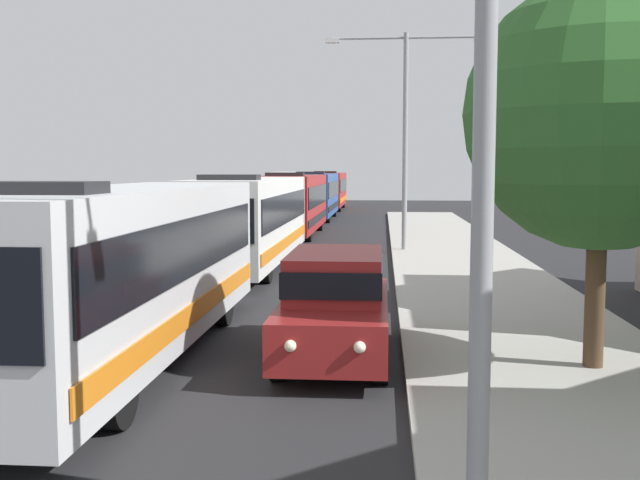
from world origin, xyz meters
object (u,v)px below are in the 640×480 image
(bus_lead, at_px, (123,265))
(bus_fourth_in_line, at_px, (315,194))
(bus_second_in_line, at_px, (251,218))
(bus_middle, at_px, (293,202))
(box_truck_oncoming, at_px, (288,189))
(streetlamp_mid, at_px, (405,118))
(roadside_tree, at_px, (601,115))
(bus_rear, at_px, (328,189))
(white_suv, at_px, (336,301))

(bus_lead, xyz_separation_m, bus_fourth_in_line, (-0.00, 37.80, -0.00))
(bus_second_in_line, relative_size, bus_middle, 1.08)
(bus_second_in_line, xyz_separation_m, box_truck_oncoming, (-3.30, 36.43, 0.01))
(bus_second_in_line, bearing_deg, streetlamp_mid, 41.68)
(bus_middle, distance_m, roadside_tree, 27.10)
(bus_second_in_line, xyz_separation_m, streetlamp_mid, (5.40, 4.81, 3.71))
(bus_fourth_in_line, bearing_deg, bus_middle, -90.00)
(bus_lead, bearing_deg, bus_second_in_line, 90.00)
(bus_second_in_line, bearing_deg, bus_fourth_in_line, 90.00)
(bus_second_in_line, bearing_deg, bus_rear, 90.00)
(bus_lead, relative_size, bus_second_in_line, 0.94)
(bus_lead, xyz_separation_m, bus_second_in_line, (0.00, 12.86, 0.00))
(box_truck_oncoming, relative_size, streetlamp_mid, 0.82)
(bus_fourth_in_line, distance_m, box_truck_oncoming, 11.96)
(box_truck_oncoming, bearing_deg, bus_lead, -86.17)
(bus_rear, bearing_deg, bus_lead, -90.00)
(bus_middle, xyz_separation_m, bus_rear, (-0.00, 24.75, -0.00))
(white_suv, bearing_deg, bus_lead, -172.59)
(bus_second_in_line, height_order, bus_rear, same)
(bus_middle, height_order, bus_rear, same)
(roadside_tree, bearing_deg, streetlamp_mid, 98.14)
(box_truck_oncoming, xyz_separation_m, streetlamp_mid, (8.70, -31.63, 3.70))
(bus_middle, bearing_deg, bus_fourth_in_line, 90.00)
(bus_second_in_line, distance_m, bus_middle, 12.58)
(bus_rear, bearing_deg, bus_fourth_in_line, -90.00)
(bus_fourth_in_line, height_order, box_truck_oncoming, bus_fourth_in_line)
(box_truck_oncoming, distance_m, streetlamp_mid, 33.01)
(bus_rear, height_order, roadside_tree, roadside_tree)
(bus_rear, height_order, streetlamp_mid, streetlamp_mid)
(streetlamp_mid, bearing_deg, bus_fourth_in_line, 105.01)
(bus_second_in_line, relative_size, white_suv, 2.40)
(bus_second_in_line, height_order, white_suv, bus_second_in_line)
(bus_lead, xyz_separation_m, white_suv, (3.70, 0.48, -0.66))
(white_suv, xyz_separation_m, roadside_tree, (4.28, -0.81, 3.20))
(bus_lead, bearing_deg, bus_middle, 90.00)
(streetlamp_mid, xyz_separation_m, roadside_tree, (2.58, -18.00, -1.17))
(bus_fourth_in_line, xyz_separation_m, white_suv, (3.70, -37.32, -0.66))
(bus_fourth_in_line, xyz_separation_m, streetlamp_mid, (5.40, -20.13, 3.71))
(bus_lead, relative_size, bus_fourth_in_line, 1.04)
(white_suv, bearing_deg, bus_middle, 98.43)
(streetlamp_mid, bearing_deg, white_suv, -95.65)
(bus_second_in_line, xyz_separation_m, white_suv, (3.70, -12.38, -0.66))
(bus_lead, height_order, bus_fourth_in_line, same)
(box_truck_oncoming, relative_size, roadside_tree, 1.12)
(bus_rear, bearing_deg, bus_second_in_line, -90.00)
(bus_lead, height_order, box_truck_oncoming, bus_lead)
(box_truck_oncoming, height_order, roadside_tree, roadside_tree)
(bus_rear, distance_m, roadside_tree, 51.21)
(bus_fourth_in_line, bearing_deg, white_suv, -84.34)
(streetlamp_mid, bearing_deg, bus_middle, 124.78)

